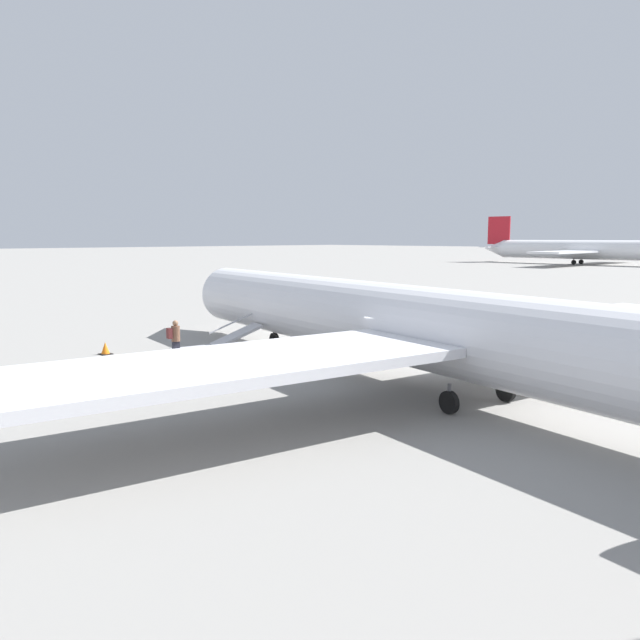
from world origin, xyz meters
The scene contains 6 objects.
ground_plane centered at (0.00, 0.00, 0.00)m, with size 600.00×600.00×0.00m, color gray.
airplane_main centered at (-1.05, 0.20, 2.19)m, with size 36.52×28.29×7.34m.
airplane_far_right centered at (35.74, -103.50, 2.86)m, with size 48.41×36.97×9.62m.
boarding_stairs centered at (9.56, 2.18, 0.38)m, with size 1.73×4.14×1.79m.
passenger centered at (9.90, 3.35, 1.00)m, with size 0.38×0.56×1.74m.
traffic_cone_near_stairs centered at (13.46, 4.76, 0.26)m, with size 0.51×0.51×0.56m.
Camera 1 is at (-12.86, 17.10, 5.19)m, focal length 35.00 mm.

